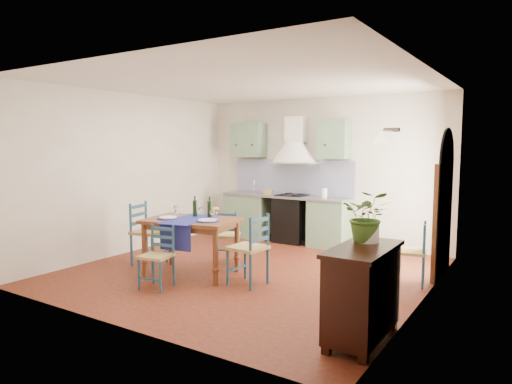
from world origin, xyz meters
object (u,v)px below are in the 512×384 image
potted_plant (367,216)px  sideboard (362,290)px  dining_table (191,225)px  chair_near (158,256)px

potted_plant → sideboard: bearing=-79.1°
dining_table → potted_plant: (2.85, -0.63, 0.47)m
chair_near → sideboard: size_ratio=0.79×
dining_table → sideboard: bearing=-16.8°
chair_near → potted_plant: size_ratio=1.58×
chair_near → potted_plant: 2.93m
dining_table → potted_plant: potted_plant is taller
potted_plant → dining_table: bearing=167.5°
dining_table → chair_near: bearing=-88.4°
dining_table → potted_plant: 2.96m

